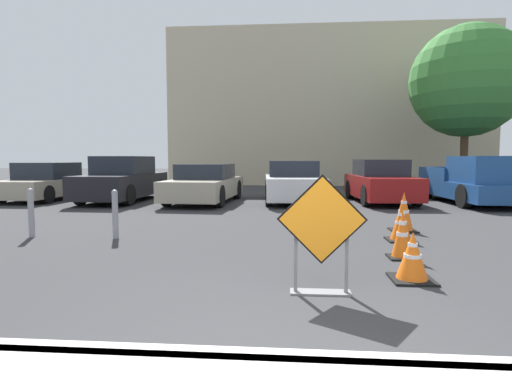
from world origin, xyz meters
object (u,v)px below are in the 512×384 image
object	(u,v)px
parked_car_fifth	(380,183)
bollard_second	(31,211)
traffic_cone_second	(402,235)
parked_car_second	(123,180)
bollard_nearest	(115,213)
traffic_cone_nearest	(412,257)
parked_car_third	(205,184)
traffic_cone_fourth	(404,212)
road_closed_sign	(322,231)
parked_car_nearest	(47,183)
traffic_cone_third	(401,223)
parked_car_fourth	(293,183)
pickup_truck	(475,183)

from	to	relation	value
parked_car_fifth	bollard_second	distance (m)	10.70
traffic_cone_second	parked_car_second	xyz separation A→B (m)	(-7.67, 7.79, 0.38)
parked_car_fifth	bollard_nearest	bearing A→B (deg)	43.89
traffic_cone_nearest	bollard_nearest	world-z (taller)	bollard_nearest
bollard_nearest	parked_car_third	bearing A→B (deg)	86.30
traffic_cone_second	parked_car_fifth	xyz separation A→B (m)	(1.48, 8.02, 0.33)
parked_car_second	traffic_cone_fourth	bearing A→B (deg)	148.67
parked_car_second	traffic_cone_second	bearing A→B (deg)	136.14
parked_car_second	traffic_cone_nearest	bearing A→B (deg)	131.55
road_closed_sign	bollard_second	bearing A→B (deg)	151.51
parked_car_nearest	parked_car_third	size ratio (longest dim) A/B	0.90
road_closed_sign	traffic_cone_third	world-z (taller)	road_closed_sign
parked_car_nearest	traffic_cone_third	bearing A→B (deg)	149.65
traffic_cone_third	traffic_cone_fourth	size ratio (longest dim) A/B	0.81
bollard_second	parked_car_fourth	bearing A→B (deg)	53.02
traffic_cone_third	pickup_truck	xyz separation A→B (m)	(4.19, 6.39, 0.40)
parked_car_second	bollard_nearest	size ratio (longest dim) A/B	4.85
traffic_cone_second	parked_car_fourth	bearing A→B (deg)	101.11
traffic_cone_fourth	traffic_cone_nearest	bearing A→B (deg)	-104.14
traffic_cone_fourth	pickup_truck	bearing A→B (deg)	54.30
bollard_nearest	traffic_cone_third	bearing A→B (deg)	2.01
parked_car_third	bollard_nearest	xyz separation A→B (m)	(-0.42, -6.43, -0.14)
parked_car_third	traffic_cone_nearest	bearing A→B (deg)	120.72
traffic_cone_second	parked_car_second	distance (m)	10.94
traffic_cone_nearest	parked_car_third	size ratio (longest dim) A/B	0.13
parked_car_second	bollard_second	size ratio (longest dim) A/B	4.78
traffic_cone_fourth	parked_car_third	size ratio (longest dim) A/B	0.18
traffic_cone_third	parked_car_second	world-z (taller)	parked_car_second
parked_car_nearest	parked_car_fifth	bearing A→B (deg)	-179.31
bollard_second	road_closed_sign	bearing A→B (deg)	-28.49
traffic_cone_fourth	parked_car_fourth	size ratio (longest dim) A/B	0.18
parked_car_second	parked_car_fourth	bearing A→B (deg)	-176.49
parked_car_nearest	road_closed_sign	bearing A→B (deg)	134.52
parked_car_nearest	bollard_second	size ratio (longest dim) A/B	4.40
traffic_cone_nearest	pickup_truck	world-z (taller)	pickup_truck
bollard_nearest	pickup_truck	bearing A→B (deg)	34.50
traffic_cone_nearest	traffic_cone_second	xyz separation A→B (m)	(0.19, 1.14, 0.07)
parked_car_nearest	bollard_second	bearing A→B (deg)	120.98
pickup_truck	traffic_cone_fourth	bearing A→B (deg)	52.98
traffic_cone_nearest	traffic_cone_fourth	world-z (taller)	traffic_cone_fourth
parked_car_third	bollard_nearest	distance (m)	6.44
traffic_cone_second	parked_car_fourth	size ratio (longest dim) A/B	0.17
road_closed_sign	traffic_cone_second	xyz separation A→B (m)	(1.37, 1.75, -0.36)
traffic_cone_second	bollard_nearest	xyz separation A→B (m)	(-5.03, 1.15, 0.13)
parked_car_nearest	bollard_nearest	distance (m)	8.96
parked_car_nearest	parked_car_second	distance (m)	3.07
traffic_cone_nearest	traffic_cone_second	distance (m)	1.15
traffic_cone_fourth	bollard_second	size ratio (longest dim) A/B	0.87
parked_car_fourth	bollard_nearest	xyz separation A→B (m)	(-3.46, -6.84, -0.19)
traffic_cone_second	traffic_cone_third	distance (m)	1.39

